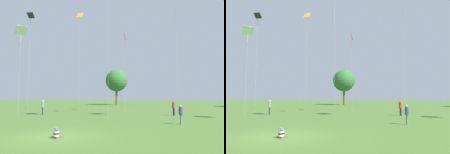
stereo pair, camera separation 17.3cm
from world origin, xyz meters
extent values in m
plane|color=#426628|center=(0.00, 0.00, 0.00)|extent=(300.00, 300.00, 0.00)
cube|color=brown|center=(0.37, -0.17, 0.05)|extent=(0.43, 0.51, 0.10)
cylinder|color=silver|center=(0.36, -0.26, 0.24)|extent=(0.34, 0.34, 0.28)
cylinder|color=black|center=(0.36, -0.26, 0.24)|extent=(0.35, 0.35, 0.08)
sphere|color=#A37556|center=(0.36, -0.26, 0.46)|extent=(0.18, 0.18, 0.18)
cylinder|color=#4C70B7|center=(0.36, -0.26, 0.46)|extent=(0.31, 0.31, 0.01)
cylinder|color=#4C70B7|center=(0.36, -0.26, 0.50)|extent=(0.19, 0.19, 0.08)
cylinder|color=black|center=(3.00, 17.16, 0.43)|extent=(0.30, 0.30, 0.86)
cylinder|color=#B23833|center=(3.00, 17.16, 1.20)|extent=(0.55, 0.55, 0.68)
sphere|color=brown|center=(3.00, 17.16, 1.63)|extent=(0.23, 0.23, 0.23)
cylinder|color=slate|center=(5.27, 8.80, 0.38)|extent=(0.21, 0.21, 0.77)
cylinder|color=#334260|center=(5.27, 8.80, 1.07)|extent=(0.39, 0.39, 0.61)
sphere|color=tan|center=(5.27, 8.80, 1.46)|extent=(0.21, 0.21, 0.21)
cylinder|color=#282D42|center=(-11.74, 10.83, 0.45)|extent=(0.22, 0.22, 0.91)
cylinder|color=gray|center=(-11.74, 10.83, 1.27)|extent=(0.40, 0.40, 0.72)
sphere|color=#DBAD89|center=(-11.74, 10.83, 1.73)|extent=(0.25, 0.25, 0.25)
cylinder|color=#BCB7A8|center=(-1.67, 9.32, 6.80)|extent=(0.01, 0.01, 13.59)
cube|color=red|center=(-4.84, 20.54, 11.54)|extent=(0.66, 1.08, 1.05)
cylinder|color=red|center=(-4.84, 20.54, 10.40)|extent=(0.02, 0.02, 1.53)
cylinder|color=#BCB7A8|center=(-4.84, 20.54, 5.77)|extent=(0.01, 0.01, 11.53)
cube|color=#1E2328|center=(-15.80, 12.08, 13.88)|extent=(1.14, 1.02, 0.61)
cylinder|color=#1E2328|center=(-15.80, 12.08, 13.04)|extent=(0.02, 0.02, 1.01)
cylinder|color=#BCB7A8|center=(-15.80, 12.08, 6.94)|extent=(0.01, 0.01, 13.88)
cylinder|color=#BCB7A8|center=(4.11, 14.07, 10.44)|extent=(0.01, 0.01, 20.88)
cube|color=orange|center=(-12.57, 19.51, 15.89)|extent=(1.13, 0.72, 0.90)
cylinder|color=orange|center=(-12.57, 19.51, 14.79)|extent=(0.02, 0.02, 1.44)
cylinder|color=#BCB7A8|center=(-12.57, 19.51, 7.95)|extent=(0.01, 0.01, 15.89)
cube|color=white|center=(-12.09, 7.48, 9.85)|extent=(1.36, 1.49, 0.83)
cylinder|color=white|center=(-12.09, 7.48, 9.01)|extent=(0.02, 0.02, 0.85)
cylinder|color=#BCB7A8|center=(-12.09, 7.48, 4.93)|extent=(0.01, 0.01, 9.85)
cylinder|color=brown|center=(-18.52, 45.46, 2.56)|extent=(0.60, 0.60, 5.12)
sphere|color=#2D662D|center=(-18.52, 45.46, 6.82)|extent=(6.17, 6.17, 6.17)
camera|label=1|loc=(8.51, -9.48, 2.20)|focal=35.00mm
camera|label=2|loc=(8.67, -9.40, 2.20)|focal=35.00mm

